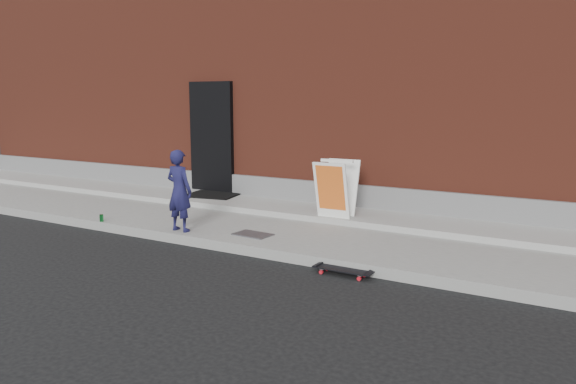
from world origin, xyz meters
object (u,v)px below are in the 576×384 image
Objects in this scene: child at (179,191)px; soda_can at (101,218)px; skateboard at (343,270)px; pizza_sign at (336,188)px.

child is 1.69m from soda_can.
skateboard is 0.79× the size of pizza_sign.
soda_can reaches higher than skateboard.
child reaches higher than soda_can.
skateboard is at bearing -62.12° from pizza_sign.
soda_can is at bearing 8.09° from child.
skateboard is at bearing 175.80° from child.
soda_can is (-3.40, -1.93, -0.52)m from pizza_sign.
child reaches higher than skateboard.
soda_can is (-4.51, 0.17, 0.14)m from skateboard.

